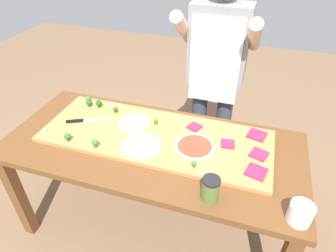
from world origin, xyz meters
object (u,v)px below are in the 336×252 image
object	(u,v)px
cheese_crumble_a	(236,129)
cheese_crumble_b	(203,171)
cheese_crumble_d	(44,131)
pizza_slice_center	(259,154)
pizza_slice_far_right	(257,135)
broccoli_floret_front_mid	(99,103)
cook_center	(216,69)
broccoli_floret_center_right	(68,137)
prep_table	(152,156)
pizza_slice_near_left	(256,172)
broccoli_floret_back_mid	(194,164)
pizza_whole_tomato_red	(195,146)
pizza_whole_white_garlic	(134,122)
sauce_jar	(210,189)
broccoli_floret_center_left	(156,121)
pizza_slice_far_left	(228,144)
pizza_whole_cheese_artichoke	(141,145)
broccoli_floret_back_left	(95,143)
broccoli_floret_front_right	(115,109)
broccoli_floret_front_left	(88,99)
broccoli_floret_back_right	(89,103)
cheese_crumble_c	(111,104)
flour_cup	(300,214)
chefs_knife	(82,121)
pizza_slice_near_right	(194,127)

from	to	relation	value
cheese_crumble_a	cheese_crumble_b	distance (m)	0.45
cheese_crumble_a	cheese_crumble_d	distance (m)	1.21
pizza_slice_center	pizza_slice_far_right	size ratio (longest dim) A/B	0.86
broccoli_floret_front_mid	cook_center	xyz separation A→B (m)	(0.73, 0.44, 0.17)
broccoli_floret_center_right	cheese_crumble_d	size ratio (longest dim) A/B	2.86
prep_table	cheese_crumble_a	xyz separation A→B (m)	(0.47, 0.27, 0.13)
pizza_slice_far_right	broccoli_floret_center_right	bearing A→B (deg)	-159.74
pizza_slice_near_left	broccoli_floret_center_right	bearing A→B (deg)	-176.24
broccoli_floret_front_mid	cheese_crumble_b	distance (m)	0.93
broccoli_floret_back_mid	cheese_crumble_d	distance (m)	0.97
broccoli_floret_back_mid	pizza_whole_tomato_red	bearing A→B (deg)	102.32
pizza_whole_white_garlic	cook_center	xyz separation A→B (m)	(0.42, 0.54, 0.20)
pizza_slice_far_right	pizza_whole_white_garlic	bearing A→B (deg)	-172.02
pizza_whole_white_garlic	sauce_jar	world-z (taller)	sauce_jar
pizza_whole_tomato_red	broccoli_floret_center_left	world-z (taller)	broccoli_floret_center_left
pizza_slice_far_left	broccoli_floret_center_right	world-z (taller)	broccoli_floret_center_right
pizza_whole_cheese_artichoke	broccoli_floret_back_left	distance (m)	0.27
broccoli_floret_front_right	broccoli_floret_center_right	size ratio (longest dim) A/B	0.78
pizza_whole_cheese_artichoke	broccoli_floret_center_right	size ratio (longest dim) A/B	4.53
cheese_crumble_b	cook_center	bearing A→B (deg)	96.82
pizza_whole_tomato_red	broccoli_floret_front_left	size ratio (longest dim) A/B	4.70
cheese_crumble_d	sauce_jar	world-z (taller)	sauce_jar
pizza_whole_white_garlic	broccoli_floret_back_mid	world-z (taller)	broccoli_floret_back_mid
pizza_whole_tomato_red	cheese_crumble_a	xyz separation A→B (m)	(0.21, 0.25, -0.00)
pizza_whole_tomato_red	cheese_crumble_b	distance (m)	0.20
pizza_whole_tomato_red	cheese_crumble_a	size ratio (longest dim) A/B	17.92
pizza_whole_tomato_red	broccoli_floret_back_right	xyz separation A→B (m)	(-0.82, 0.21, 0.02)
broccoli_floret_front_left	broccoli_floret_front_mid	bearing A→B (deg)	-18.75
pizza_whole_tomato_red	pizza_slice_far_right	xyz separation A→B (m)	(0.34, 0.23, -0.00)
broccoli_floret_back_right	cheese_crumble_b	distance (m)	0.99
pizza_whole_cheese_artichoke	broccoli_floret_front_left	xyz separation A→B (m)	(-0.55, 0.34, 0.02)
broccoli_floret_center_right	cheese_crumble_c	xyz separation A→B (m)	(0.06, 0.44, -0.02)
broccoli_floret_back_right	broccoli_floret_back_mid	world-z (taller)	broccoli_floret_back_right
pizza_whole_white_garlic	cheese_crumble_c	world-z (taller)	cheese_crumble_c
broccoli_floret_front_right	flour_cup	xyz separation A→B (m)	(1.17, -0.52, -0.01)
broccoli_floret_back_right	broccoli_floret_front_left	world-z (taller)	broccoli_floret_front_left
broccoli_floret_front_mid	chefs_knife	bearing A→B (deg)	-96.73
pizza_whole_tomato_red	pizza_slice_far_right	distance (m)	0.41
prep_table	broccoli_floret_center_right	world-z (taller)	broccoli_floret_center_right
chefs_knife	broccoli_floret_back_right	bearing A→B (deg)	104.99
pizza_slice_near_right	broccoli_floret_back_mid	distance (m)	0.36
broccoli_floret_back_mid	cheese_crumble_b	distance (m)	0.06
broccoli_floret_front_right	pizza_whole_tomato_red	bearing A→B (deg)	-17.94
broccoli_floret_front_mid	cheese_crumble_c	xyz separation A→B (m)	(0.07, 0.05, -0.02)
broccoli_floret_back_mid	sauce_jar	xyz separation A→B (m)	(0.12, -0.16, 0.01)
broccoli_floret_center_left	pizza_slice_far_left	bearing A→B (deg)	-7.41
pizza_slice_near_right	cook_center	world-z (taller)	cook_center
chefs_knife	cook_center	distance (m)	1.00
pizza_whole_white_garlic	cook_center	world-z (taller)	cook_center
broccoli_floret_back_left	broccoli_floret_front_mid	world-z (taller)	broccoli_floret_front_mid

